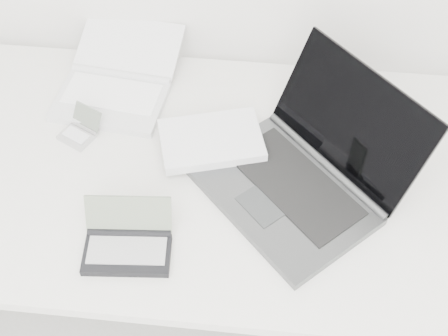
# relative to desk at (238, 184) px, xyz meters

# --- Properties ---
(desk) EXTENTS (1.60, 0.80, 0.73)m
(desk) POSITION_rel_desk_xyz_m (0.00, 0.00, 0.00)
(desk) COLOR white
(desk) RESTS_ON ground
(laptop_large) EXTENTS (0.65, 0.56, 0.25)m
(laptop_large) POSITION_rel_desk_xyz_m (0.10, -0.00, 0.09)
(laptop_large) COLOR #4F5254
(laptop_large) RESTS_ON desk
(netbook_open_white) EXTENTS (0.32, 0.39, 0.08)m
(netbook_open_white) POSITION_rel_desk_xyz_m (-0.35, 0.25, 0.07)
(netbook_open_white) COLOR silver
(netbook_open_white) RESTS_ON desk
(pda_silver) EXTENTS (0.12, 0.12, 0.06)m
(pda_silver) POSITION_rel_desk_xyz_m (-0.41, 0.08, 0.06)
(pda_silver) COLOR silver
(pda_silver) RESTS_ON desk
(palmtop_charcoal) EXTENTS (0.20, 0.16, 0.10)m
(palmtop_charcoal) POSITION_rel_desk_xyz_m (-0.22, -0.24, 0.07)
(palmtop_charcoal) COLOR black
(palmtop_charcoal) RESTS_ON desk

